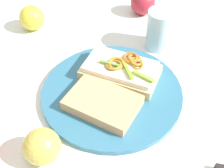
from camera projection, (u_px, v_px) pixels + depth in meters
The scene contains 8 objects.
ground_plane at pixel (112, 94), 0.66m from camera, with size 2.00×2.00×0.00m, color white.
plate at pixel (112, 92), 0.65m from camera, with size 0.31×0.31×0.01m, color teal.
sandwich at pixel (121, 70), 0.67m from camera, with size 0.15×0.20×0.05m.
bread_slice_side at pixel (103, 103), 0.61m from camera, with size 0.15×0.10×0.02m, color tan.
apple_0 at pixel (32, 18), 0.81m from camera, with size 0.07×0.07×0.07m, color gold.
apple_2 at pixel (42, 146), 0.52m from camera, with size 0.07×0.07×0.07m, color gold.
apple_3 at pixel (143, 2), 0.86m from camera, with size 0.07×0.07×0.07m, color #A82533.
drinking_glass at pixel (160, 30), 0.74m from camera, with size 0.07×0.07×0.10m, color silver.
Camera 1 is at (0.33, 0.29, 0.49)m, focal length 46.72 mm.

